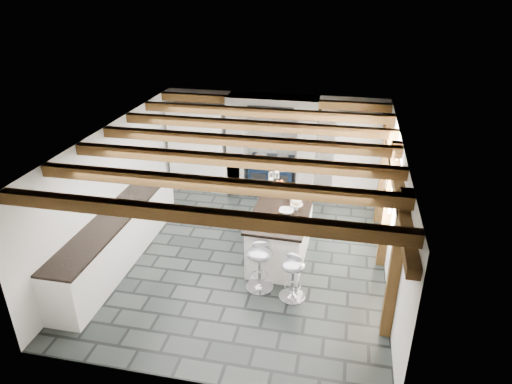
% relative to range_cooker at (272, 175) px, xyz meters
% --- Properties ---
extents(ground, '(6.00, 6.00, 0.00)m').
position_rel_range_cooker_xyz_m(ground, '(0.00, -2.68, -0.47)').
color(ground, black).
rests_on(ground, ground).
extents(room_shell, '(6.00, 6.03, 6.00)m').
position_rel_range_cooker_xyz_m(room_shell, '(-0.61, -1.26, 0.60)').
color(room_shell, silver).
rests_on(room_shell, ground).
extents(range_cooker, '(1.00, 0.63, 0.99)m').
position_rel_range_cooker_xyz_m(range_cooker, '(0.00, 0.00, 0.00)').
color(range_cooker, black).
rests_on(range_cooker, ground).
extents(kitchen_island, '(1.04, 1.92, 1.25)m').
position_rel_range_cooker_xyz_m(kitchen_island, '(0.62, -2.55, 0.01)').
color(kitchen_island, white).
rests_on(kitchen_island, ground).
extents(bar_stool_near, '(0.50, 0.50, 0.79)m').
position_rel_range_cooker_xyz_m(bar_stool_near, '(1.00, -3.74, 0.02)').
color(bar_stool_near, silver).
rests_on(bar_stool_near, ground).
extents(bar_stool_far, '(0.52, 0.52, 0.85)m').
position_rel_range_cooker_xyz_m(bar_stool_far, '(0.43, -3.60, 0.06)').
color(bar_stool_far, silver).
rests_on(bar_stool_far, ground).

